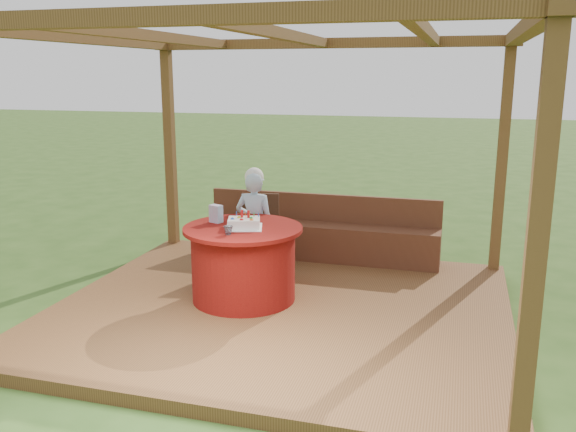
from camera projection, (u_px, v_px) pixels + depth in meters
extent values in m
plane|color=#2E4F1A|center=(281.00, 316.00, 6.23)|extent=(60.00, 60.00, 0.00)
cube|color=brown|center=(281.00, 311.00, 6.22)|extent=(4.50, 4.00, 0.12)
cube|color=brown|center=(536.00, 249.00, 3.58)|extent=(0.12, 0.12, 2.60)
cube|color=brown|center=(170.00, 150.00, 8.24)|extent=(0.12, 0.12, 2.60)
cube|color=brown|center=(502.00, 162.00, 7.10)|extent=(0.12, 0.12, 2.60)
cube|color=brown|center=(195.00, 16.00, 3.84)|extent=(4.50, 0.14, 0.12)
cube|color=brown|center=(325.00, 43.00, 7.36)|extent=(4.50, 0.14, 0.12)
cube|color=brown|center=(79.00, 37.00, 6.17)|extent=(0.14, 4.00, 0.12)
cube|color=brown|center=(527.00, 29.00, 5.03)|extent=(0.14, 4.00, 0.12)
cube|color=brown|center=(153.00, 36.00, 5.95)|extent=(0.10, 3.70, 0.10)
cube|color=brown|center=(281.00, 34.00, 5.60)|extent=(0.10, 3.70, 0.10)
cube|color=brown|center=(425.00, 31.00, 5.25)|extent=(0.10, 3.70, 0.10)
cube|color=brown|center=(319.00, 241.00, 7.75)|extent=(3.00, 0.42, 0.45)
cube|color=brown|center=(323.00, 207.00, 7.82)|extent=(3.00, 0.06, 0.35)
cylinder|color=maroon|center=(243.00, 265.00, 6.31)|extent=(1.07, 1.07, 0.74)
cylinder|color=maroon|center=(243.00, 229.00, 6.22)|extent=(1.22, 1.22, 0.04)
cube|color=#371E11|center=(258.00, 234.00, 7.22)|extent=(0.53, 0.53, 0.05)
cylinder|color=#371E11|center=(241.00, 256.00, 7.12)|extent=(0.04, 0.04, 0.45)
cylinder|color=#371E11|center=(272.00, 257.00, 7.09)|extent=(0.04, 0.04, 0.45)
cylinder|color=#371E11|center=(246.00, 248.00, 7.46)|extent=(0.04, 0.04, 0.45)
cylinder|color=#371E11|center=(275.00, 248.00, 7.43)|extent=(0.04, 0.04, 0.45)
cube|color=#371E11|center=(260.00, 212.00, 7.37)|extent=(0.45, 0.13, 0.45)
imported|color=#90BCD5|center=(255.00, 226.00, 6.89)|extent=(0.46, 0.31, 1.24)
sphere|color=white|center=(254.00, 177.00, 6.76)|extent=(0.21, 0.21, 0.21)
cube|color=white|center=(244.00, 227.00, 6.18)|extent=(0.45, 0.45, 0.01)
cube|color=white|center=(244.00, 223.00, 6.17)|extent=(0.38, 0.34, 0.09)
cylinder|color=red|center=(242.00, 214.00, 6.20)|extent=(0.03, 0.03, 0.08)
cylinder|color=red|center=(248.00, 214.00, 6.18)|extent=(0.03, 0.03, 0.08)
sphere|color=blue|center=(232.00, 218.00, 6.13)|extent=(0.04, 0.04, 0.04)
sphere|color=red|center=(241.00, 219.00, 6.09)|extent=(0.04, 0.04, 0.04)
sphere|color=orange|center=(252.00, 219.00, 6.08)|extent=(0.04, 0.04, 0.04)
sphere|color=yellow|center=(239.00, 216.00, 6.19)|extent=(0.04, 0.04, 0.04)
sphere|color=green|center=(251.00, 217.00, 6.17)|extent=(0.04, 0.04, 0.04)
cube|color=pink|center=(216.00, 214.00, 6.38)|extent=(0.15, 0.12, 0.18)
imported|color=silver|center=(228.00, 230.00, 5.91)|extent=(0.09, 0.09, 0.09)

